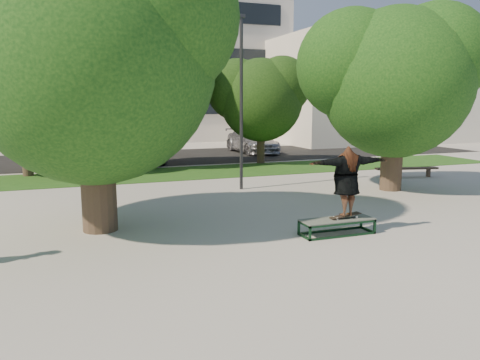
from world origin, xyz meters
name	(u,v)px	position (x,y,z in m)	size (l,w,h in m)	color
ground	(273,225)	(0.00, 0.00, 0.00)	(120.00, 120.00, 0.00)	gray
grass_strip	(207,172)	(1.00, 9.50, 0.01)	(30.00, 4.00, 0.02)	#144313
asphalt_strip	(158,157)	(0.00, 16.00, 0.01)	(40.00, 8.00, 0.01)	black
tree_left	(87,46)	(-4.29, 1.09, 4.42)	(6.96, 5.95, 7.12)	#38281E
tree_right	(393,74)	(5.92, 3.08, 4.09)	(6.24, 5.33, 6.51)	#38281E
bg_tree_left	(20,87)	(-6.57, 11.07, 3.73)	(5.28, 4.51, 5.77)	#38281E
bg_tree_mid	(148,83)	(-1.08, 12.08, 4.02)	(5.76, 4.92, 6.24)	#38281E
bg_tree_right	(259,95)	(4.43, 11.57, 3.49)	(5.04, 4.31, 5.43)	#38281E
lamppost	(241,101)	(1.00, 5.00, 3.15)	(0.25, 0.15, 6.11)	#2D2D30
office_building	(97,44)	(-2.00, 31.98, 8.00)	(30.00, 14.12, 16.00)	beige
side_building	(364,91)	(18.00, 22.00, 4.00)	(15.00, 10.00, 8.00)	beige
grind_box	(337,227)	(1.08, -1.34, 0.19)	(1.80, 0.60, 0.38)	#11331B
skater_rig	(347,181)	(1.30, -1.34, 1.28)	(2.06, 0.62, 1.74)	white
bench	(407,169)	(8.50, 5.15, 0.35)	(2.70, 0.94, 0.41)	#4A392C
car_silver_a	(47,150)	(-5.83, 14.55, 0.79)	(1.86, 4.62, 1.57)	silver
car_dark	(76,148)	(-4.45, 14.35, 0.82)	(1.73, 4.96, 1.63)	black
car_grey	(137,150)	(-1.51, 13.85, 0.70)	(2.31, 5.00, 1.39)	#59595E
car_silver_b	(252,141)	(6.00, 16.50, 0.73)	(2.05, 5.05, 1.47)	#A8A7AC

